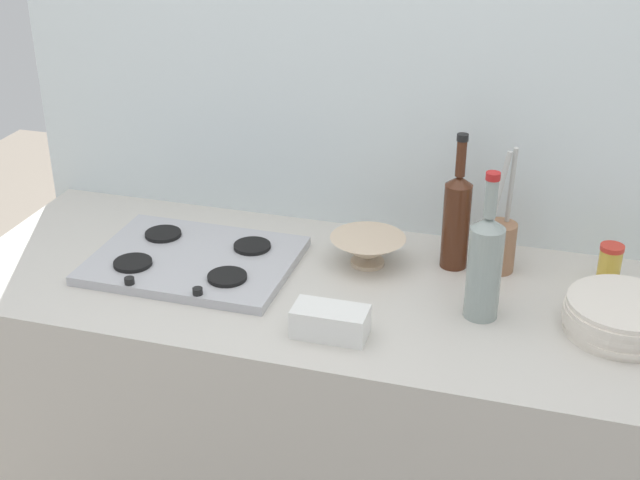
# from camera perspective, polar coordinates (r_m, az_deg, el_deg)

# --- Properties ---
(counter_block) EXTENTS (1.80, 0.70, 0.90)m
(counter_block) POSITION_cam_1_polar(r_m,az_deg,el_deg) (2.37, 0.00, -12.46)
(counter_block) COLOR beige
(counter_block) RESTS_ON ground
(backsplash_panel) EXTENTS (1.90, 0.06, 2.13)m
(backsplash_panel) POSITION_cam_1_polar(r_m,az_deg,el_deg) (2.37, 2.62, 4.92)
(backsplash_panel) COLOR silver
(backsplash_panel) RESTS_ON ground
(stovetop_hob) EXTENTS (0.50, 0.38, 0.04)m
(stovetop_hob) POSITION_cam_1_polar(r_m,az_deg,el_deg) (2.22, -8.27, -1.30)
(stovetop_hob) COLOR #B2B2B7
(stovetop_hob) RESTS_ON counter_block
(plate_stack) EXTENTS (0.25, 0.25, 0.08)m
(plate_stack) POSITION_cam_1_polar(r_m,az_deg,el_deg) (2.02, 19.16, -4.78)
(plate_stack) COLOR silver
(plate_stack) RESTS_ON counter_block
(wine_bottle_leftmost) EXTENTS (0.08, 0.08, 0.35)m
(wine_bottle_leftmost) POSITION_cam_1_polar(r_m,az_deg,el_deg) (1.96, 10.75, -1.55)
(wine_bottle_leftmost) COLOR gray
(wine_bottle_leftmost) RESTS_ON counter_block
(wine_bottle_mid_left) EXTENTS (0.07, 0.07, 0.35)m
(wine_bottle_mid_left) POSITION_cam_1_polar(r_m,az_deg,el_deg) (2.17, 8.94, 1.42)
(wine_bottle_mid_left) COLOR #472314
(wine_bottle_mid_left) RESTS_ON counter_block
(mixing_bowl) EXTENTS (0.19, 0.19, 0.07)m
(mixing_bowl) POSITION_cam_1_polar(r_m,az_deg,el_deg) (2.19, 3.15, -0.62)
(mixing_bowl) COLOR beige
(mixing_bowl) RESTS_ON counter_block
(butter_dish) EXTENTS (0.17, 0.09, 0.07)m
(butter_dish) POSITION_cam_1_polar(r_m,az_deg,el_deg) (1.90, 0.68, -5.37)
(butter_dish) COLOR white
(butter_dish) RESTS_ON counter_block
(utensil_crock) EXTENTS (0.08, 0.08, 0.33)m
(utensil_crock) POSITION_cam_1_polar(r_m,az_deg,el_deg) (2.19, 11.65, -0.18)
(utensil_crock) COLOR #996B4C
(utensil_crock) RESTS_ON counter_block
(condiment_jar_front) EXTENTS (0.06, 0.06, 0.11)m
(condiment_jar_front) POSITION_cam_1_polar(r_m,az_deg,el_deg) (2.20, 18.45, -1.56)
(condiment_jar_front) COLOR gold
(condiment_jar_front) RESTS_ON counter_block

